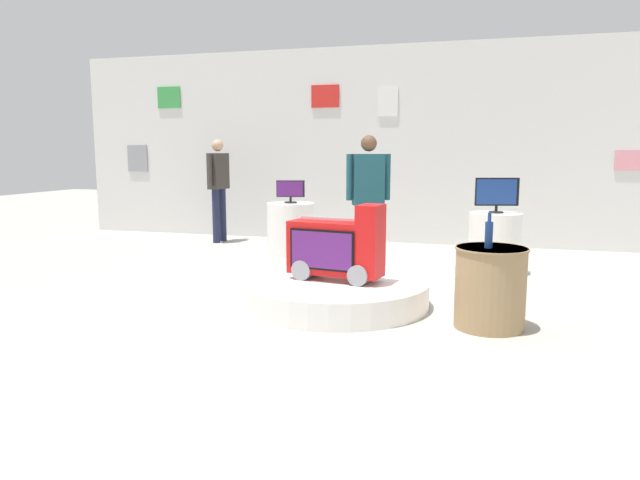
% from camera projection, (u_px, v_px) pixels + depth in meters
% --- Properties ---
extents(ground_plane, '(30.00, 30.00, 0.00)m').
position_uv_depth(ground_plane, '(328.00, 309.00, 5.84)').
color(ground_plane, '#B2ADA3').
extents(back_wall_display, '(11.90, 0.13, 3.30)m').
position_uv_depth(back_wall_display, '(398.00, 145.00, 9.88)').
color(back_wall_display, silver).
rests_on(back_wall_display, ground).
extents(main_display_pedestal, '(1.90, 1.90, 0.26)m').
position_uv_depth(main_display_pedestal, '(335.00, 292.00, 5.98)').
color(main_display_pedestal, white).
rests_on(main_display_pedestal, ground).
extents(novelty_firetruck_tv, '(1.00, 0.50, 0.78)m').
position_uv_depth(novelty_firetruck_tv, '(337.00, 249.00, 5.90)').
color(novelty_firetruck_tv, gray).
rests_on(novelty_firetruck_tv, main_display_pedestal).
extents(display_pedestal_left_rear, '(0.72, 0.72, 0.78)m').
position_uv_depth(display_pedestal_left_rear, '(291.00, 229.00, 8.91)').
color(display_pedestal_left_rear, white).
rests_on(display_pedestal_left_rear, ground).
extents(tv_on_left_rear, '(0.42, 0.19, 0.34)m').
position_uv_depth(tv_on_left_rear, '(290.00, 191.00, 8.82)').
color(tv_on_left_rear, black).
rests_on(tv_on_left_rear, display_pedestal_left_rear).
extents(display_pedestal_center_rear, '(0.66, 0.66, 0.78)m').
position_uv_depth(display_pedestal_center_rear, '(495.00, 243.00, 7.49)').
color(display_pedestal_center_rear, white).
rests_on(display_pedestal_center_rear, ground).
extents(tv_on_center_rear, '(0.54, 0.18, 0.44)m').
position_uv_depth(tv_on_center_rear, '(497.00, 193.00, 7.39)').
color(tv_on_center_rear, black).
rests_on(tv_on_center_rear, display_pedestal_center_rear).
extents(side_table_round, '(0.64, 0.64, 0.73)m').
position_uv_depth(side_table_round, '(490.00, 287.00, 5.17)').
color(side_table_round, '#9E7F56').
rests_on(side_table_round, ground).
extents(bottle_on_side_table, '(0.07, 0.07, 0.31)m').
position_uv_depth(bottle_on_side_table, '(489.00, 234.00, 5.06)').
color(bottle_on_side_table, navy).
rests_on(bottle_on_side_table, side_table_round).
extents(shopper_browsing_near_truck, '(0.52, 0.33, 1.75)m').
position_uv_depth(shopper_browsing_near_truck, '(368.00, 194.00, 7.34)').
color(shopper_browsing_near_truck, black).
rests_on(shopper_browsing_near_truck, ground).
extents(shopper_browsing_rear, '(0.26, 0.55, 1.75)m').
position_uv_depth(shopper_browsing_rear, '(218.00, 182.00, 10.00)').
color(shopper_browsing_rear, '#1E233F').
rests_on(shopper_browsing_rear, ground).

